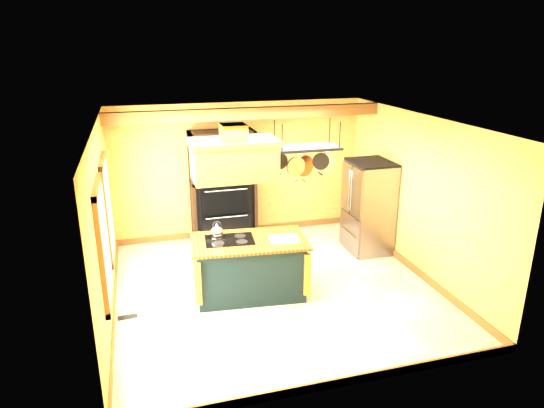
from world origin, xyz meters
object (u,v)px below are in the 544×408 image
pot_rack (306,154)px  refrigerator (368,209)px  kitchen_island (249,267)px  range_hood (234,157)px  hutch (223,199)px

pot_rack → refrigerator: bearing=33.0°
kitchen_island → refrigerator: size_ratio=1.09×
range_hood → kitchen_island: bearing=0.3°
kitchen_island → pot_rack: (0.91, 0.01, 1.73)m
refrigerator → hutch: bearing=153.6°
hutch → range_hood: bearing=-95.6°
range_hood → pot_rack: bearing=0.6°
kitchen_island → hutch: 2.36m
range_hood → pot_rack: same height
pot_rack → hutch: (-0.88, 2.32, -1.34)m
refrigerator → pot_rack: bearing=-147.0°
range_hood → refrigerator: bearing=21.4°
range_hood → refrigerator: range_hood is taller
kitchen_island → refrigerator: refrigerator is taller
pot_rack → hutch: 2.82m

